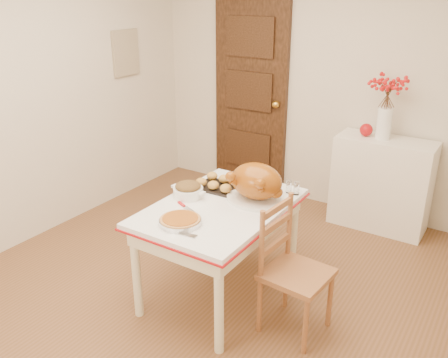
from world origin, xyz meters
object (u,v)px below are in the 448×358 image
Objects in this scene: turkey_platter at (256,183)px; chair_oak at (297,271)px; pumpkin_pie at (180,220)px; kitchen_table at (220,250)px; sideboard at (381,184)px.

chair_oak is at bearing -42.77° from turkey_platter.
chair_oak reaches higher than pumpkin_pie.
turkey_platter is at bearing 48.19° from kitchen_table.
kitchen_table is 1.36× the size of chair_oak.
pumpkin_pie is (-0.24, -0.56, -0.11)m from turkey_platter.
chair_oak is 3.27× the size of pumpkin_pie.
sideboard is 1.83m from kitchen_table.
sideboard is 0.97× the size of chair_oak.
chair_oak is (-0.03, -1.78, 0.01)m from sideboard.
turkey_platter is (-0.49, -1.51, 0.43)m from sideboard.
kitchen_table is (-0.66, -1.71, -0.07)m from sideboard.
turkey_platter reaches higher than chair_oak.
pumpkin_pie is at bearing -109.24° from sideboard.
chair_oak is at bearing 23.48° from pumpkin_pie.
turkey_platter is 1.61× the size of pumpkin_pie.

